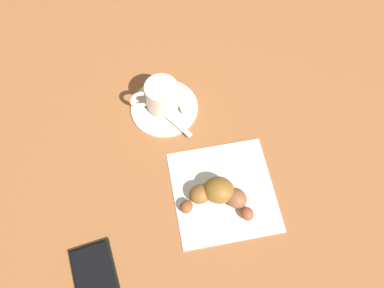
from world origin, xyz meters
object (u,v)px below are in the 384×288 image
at_px(croissant, 218,194).
at_px(napkin, 224,191).
at_px(cell_phone, 97,288).
at_px(sugar_packet, 181,99).
at_px(saucer, 164,107).
at_px(teaspoon, 162,108).
at_px(espresso_cup, 161,96).

bearing_deg(croissant, napkin, -69.03).
bearing_deg(cell_phone, napkin, -78.99).
relative_size(sugar_packet, croissant, 0.52).
relative_size(saucer, sugar_packet, 2.08).
distance_m(napkin, croissant, 0.02).
distance_m(teaspoon, sugar_packet, 0.04).
relative_size(sugar_packet, cell_phone, 0.42).
height_order(saucer, croissant, croissant).
relative_size(teaspoon, napkin, 0.69).
bearing_deg(teaspoon, espresso_cup, -24.05).
relative_size(napkin, cell_phone, 1.19).
xyz_separation_m(sugar_packet, croissant, (-0.20, 0.03, 0.01)).
distance_m(espresso_cup, teaspoon, 0.03).
bearing_deg(cell_phone, sugar_packet, -47.16).
relative_size(saucer, croissant, 1.09).
bearing_deg(napkin, cell_phone, 101.01).
relative_size(saucer, teaspoon, 1.06).
bearing_deg(croissant, saucer, 1.52).
xyz_separation_m(espresso_cup, croissant, (-0.21, -0.01, -0.02)).
relative_size(croissant, cell_phone, 0.80).
xyz_separation_m(napkin, croissant, (-0.01, 0.01, 0.02)).
bearing_deg(cell_phone, saucer, -42.82).
xyz_separation_m(teaspoon, napkin, (-0.20, -0.03, -0.01)).
xyz_separation_m(saucer, croissant, (-0.21, -0.01, 0.02)).
height_order(espresso_cup, sugar_packet, espresso_cup).
height_order(teaspoon, napkin, teaspoon).
distance_m(saucer, sugar_packet, 0.04).
distance_m(espresso_cup, cell_phone, 0.35).
distance_m(espresso_cup, croissant, 0.21).
xyz_separation_m(espresso_cup, sugar_packet, (-0.01, -0.04, -0.03)).
bearing_deg(sugar_packet, saucer, 89.88).
relative_size(napkin, croissant, 1.48).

